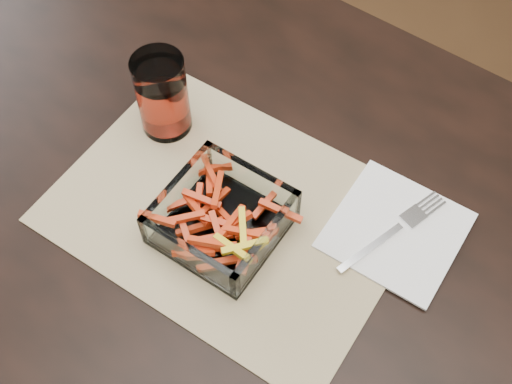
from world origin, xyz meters
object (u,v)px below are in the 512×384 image
dining_table (313,305)px  glass_bowl (222,219)px  fork (395,230)px  tumbler (163,97)px

dining_table → glass_bowl: (-0.14, -0.02, 0.11)m
dining_table → glass_bowl: 0.18m
glass_bowl → fork: 0.23m
dining_table → tumbler: size_ratio=12.68×
tumbler → fork: size_ratio=0.71×
dining_table → fork: (0.04, 0.11, 0.10)m
glass_bowl → tumbler: (-0.17, 0.09, 0.03)m
dining_table → tumbler: 0.35m
fork → tumbler: bearing=-157.4°
glass_bowl → fork: (0.18, 0.13, -0.02)m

